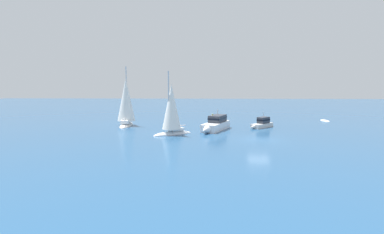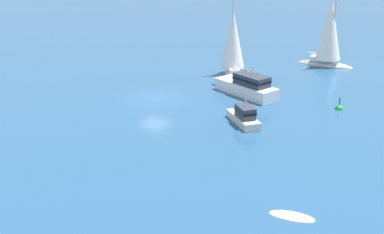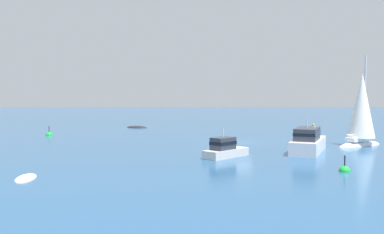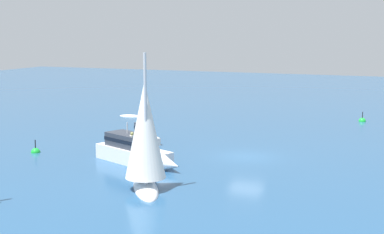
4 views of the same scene
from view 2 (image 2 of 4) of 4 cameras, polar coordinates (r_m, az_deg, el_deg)
The scene contains 7 objects.
ground_plane at distance 50.33m, azimuth -3.88°, elevation 1.94°, with size 160.00×160.00×0.00m, color navy.
yacht at distance 61.79m, azimuth 13.76°, elevation 8.02°, with size 2.71×5.93×9.37m.
ketch at distance 57.17m, azimuth 4.18°, elevation 7.28°, with size 5.23×4.06×8.49m.
powerboat at distance 51.24m, azimuth 5.45°, elevation 3.21°, with size 4.46×7.78×2.81m.
cabin_cruiser at distance 44.31m, azimuth 5.25°, elevation 0.12°, with size 4.05×4.16×2.18m.
tender at distance 31.83m, azimuth 10.12°, elevation -9.95°, with size 1.32×2.66×0.33m.
channel_buoy at distance 49.06m, azimuth 14.72°, elevation 0.81°, with size 0.71×0.71×1.34m.
Camera 2 is at (40.53, 25.23, 15.93)m, focal length 52.42 mm.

